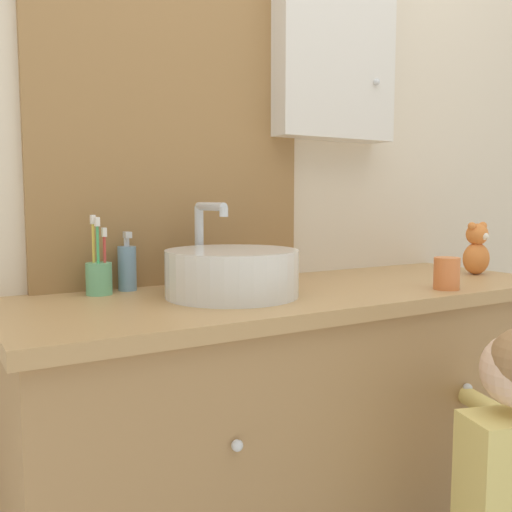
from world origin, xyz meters
The scene contains 8 objects.
wall_back centered at (0.00, 0.62, 1.28)m, with size 3.20×0.18×2.50m.
vanity_counter centered at (0.00, 0.33, 0.45)m, with size 1.50×0.54×0.89m.
sink_basin centered at (-0.21, 0.33, 0.95)m, with size 0.32×0.38×0.23m.
toothbrush_holder centered at (-0.48, 0.51, 0.94)m, with size 0.06×0.06×0.20m.
soap_dispenser centered at (-0.40, 0.54, 0.95)m, with size 0.05×0.05×0.15m.
child_figure centered at (0.19, -0.17, 0.50)m, with size 0.31×0.40×0.87m.
teddy_bear centered at (0.63, 0.29, 0.97)m, with size 0.09×0.08×0.16m.
drinking_cup centered at (0.32, 0.14, 0.93)m, with size 0.07×0.07×0.08m, color orange.
Camera 1 is at (-0.85, -0.88, 1.12)m, focal length 40.00 mm.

